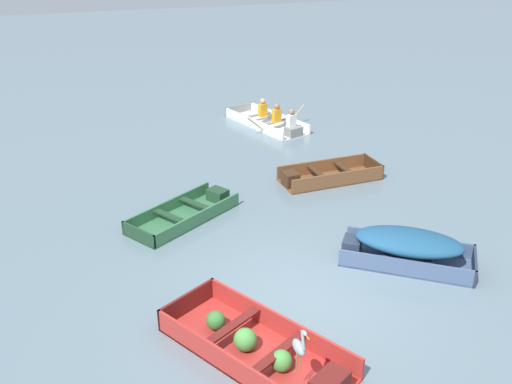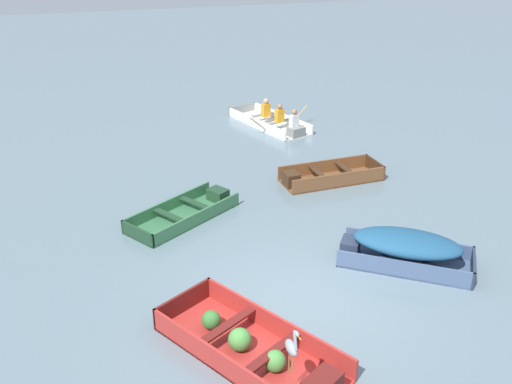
# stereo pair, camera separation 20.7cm
# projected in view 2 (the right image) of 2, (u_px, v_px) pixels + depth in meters

# --- Properties ---
(ground_plane) EXTENTS (80.00, 80.00, 0.00)m
(ground_plane) POSITION_uv_depth(u_px,v_px,m) (291.00, 306.00, 10.22)
(ground_plane) COLOR slate
(dinghy_red_foreground) EXTENTS (2.70, 3.42, 0.42)m
(dinghy_red_foreground) POSITION_uv_depth(u_px,v_px,m) (253.00, 349.00, 8.94)
(dinghy_red_foreground) COLOR #AD2D28
(dinghy_red_foreground) RESTS_ON ground
(skiff_green_near_moored) EXTENTS (2.86, 2.33, 0.33)m
(skiff_green_near_moored) POSITION_uv_depth(u_px,v_px,m) (187.00, 212.00, 13.28)
(skiff_green_near_moored) COLOR #387047
(skiff_green_near_moored) RESTS_ON ground
(skiff_slate_blue_mid_moored) EXTENTS (2.71, 2.39, 0.71)m
(skiff_slate_blue_mid_moored) POSITION_uv_depth(u_px,v_px,m) (405.00, 247.00, 11.29)
(skiff_slate_blue_mid_moored) COLOR #475B7F
(skiff_slate_blue_mid_moored) RESTS_ON ground
(skiff_wooden_brown_far_moored) EXTENTS (2.71, 1.09, 0.40)m
(skiff_wooden_brown_far_moored) POSITION_uv_depth(u_px,v_px,m) (327.00, 176.00, 15.09)
(skiff_wooden_brown_far_moored) COLOR brown
(skiff_wooden_brown_far_moored) RESTS_ON ground
(rowboat_white_with_crew) EXTENTS (2.36, 3.43, 0.90)m
(rowboat_white_with_crew) POSITION_uv_depth(u_px,v_px,m) (273.00, 122.00, 19.10)
(rowboat_white_with_crew) COLOR white
(rowboat_white_with_crew) RESTS_ON ground
(heron_on_dinghy) EXTENTS (0.15, 0.45, 0.84)m
(heron_on_dinghy) POSITION_uv_depth(u_px,v_px,m) (292.00, 347.00, 7.91)
(heron_on_dinghy) COLOR olive
(heron_on_dinghy) RESTS_ON dinghy_red_foreground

